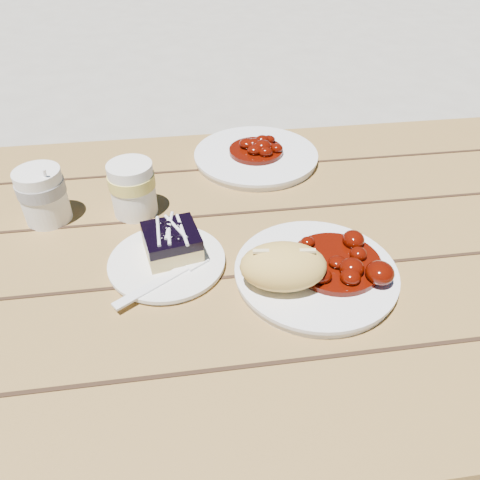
{
  "coord_description": "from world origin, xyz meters",
  "views": [
    {
      "loc": [
        -0.1,
        -0.58,
        1.22
      ],
      "look_at": [
        -0.03,
        -0.07,
        0.81
      ],
      "focal_mm": 35.0,
      "sensor_mm": 36.0,
      "label": 1
    }
  ],
  "objects": [
    {
      "name": "ground",
      "position": [
        0.0,
        0.0,
        0.0
      ],
      "size": [
        60.0,
        60.0,
        0.0
      ],
      "primitive_type": "plane",
      "color": "#A09B90",
      "rests_on": "ground"
    },
    {
      "name": "picnic_table",
      "position": [
        0.0,
        -0.0,
        0.59
      ],
      "size": [
        2.0,
        1.55,
        0.75
      ],
      "color": "brown",
      "rests_on": "ground"
    },
    {
      "name": "main_plate",
      "position": [
        0.08,
        -0.1,
        0.76
      ],
      "size": [
        0.23,
        0.23,
        0.02
      ],
      "primitive_type": "cylinder",
      "color": "white",
      "rests_on": "picnic_table"
    },
    {
      "name": "goulash_stew",
      "position": [
        0.11,
        -0.09,
        0.79
      ],
      "size": [
        0.13,
        0.13,
        0.04
      ],
      "primitive_type": null,
      "color": "#500B02",
      "rests_on": "main_plate"
    },
    {
      "name": "bread_roll",
      "position": [
        0.02,
        -0.12,
        0.8
      ],
      "size": [
        0.13,
        0.09,
        0.06
      ],
      "primitive_type": "ellipsoid",
      "rotation": [
        0.0,
        0.0,
        -0.12
      ],
      "color": "#DCB354",
      "rests_on": "main_plate"
    },
    {
      "name": "dessert_plate",
      "position": [
        -0.14,
        -0.04,
        0.76
      ],
      "size": [
        0.17,
        0.17,
        0.01
      ],
      "primitive_type": "cylinder",
      "color": "white",
      "rests_on": "picnic_table"
    },
    {
      "name": "blueberry_cake",
      "position": [
        -0.13,
        -0.02,
        0.78
      ],
      "size": [
        0.09,
        0.09,
        0.05
      ],
      "rotation": [
        0.0,
        0.0,
        0.19
      ],
      "color": "#DCC378",
      "rests_on": "dessert_plate"
    },
    {
      "name": "fork_dessert",
      "position": [
        -0.16,
        -0.09,
        0.76
      ],
      "size": [
        0.15,
        0.11,
        0.0
      ],
      "primitive_type": null,
      "rotation": [
        0.0,
        0.0,
        -0.97
      ],
      "color": "white",
      "rests_on": "dessert_plate"
    },
    {
      "name": "coffee_cup",
      "position": [
        -0.34,
        0.11,
        0.8
      ],
      "size": [
        0.08,
        0.08,
        0.09
      ],
      "primitive_type": "cylinder",
      "color": "white",
      "rests_on": "picnic_table"
    },
    {
      "name": "second_plate",
      "position": [
        0.05,
        0.27,
        0.76
      ],
      "size": [
        0.25,
        0.25,
        0.02
      ],
      "primitive_type": "cylinder",
      "color": "white",
      "rests_on": "picnic_table"
    },
    {
      "name": "second_stew",
      "position": [
        0.05,
        0.27,
        0.79
      ],
      "size": [
        0.11,
        0.11,
        0.04
      ],
      "primitive_type": null,
      "color": "#500B02",
      "rests_on": "second_plate"
    },
    {
      "name": "second_cup",
      "position": [
        -0.19,
        0.11,
        0.8
      ],
      "size": [
        0.08,
        0.08,
        0.09
      ],
      "primitive_type": "cylinder",
      "color": "white",
      "rests_on": "picnic_table"
    }
  ]
}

